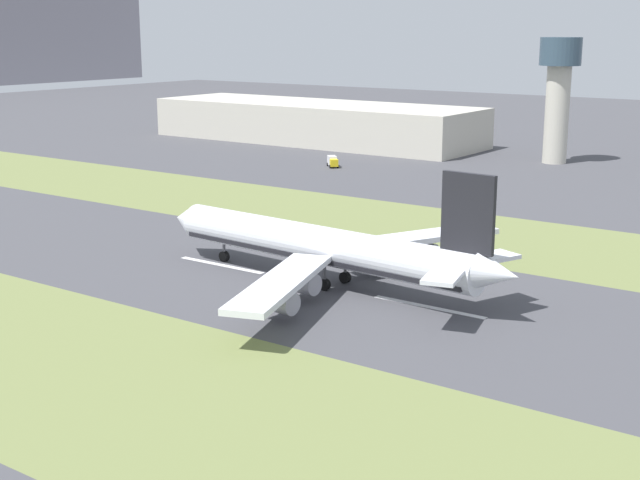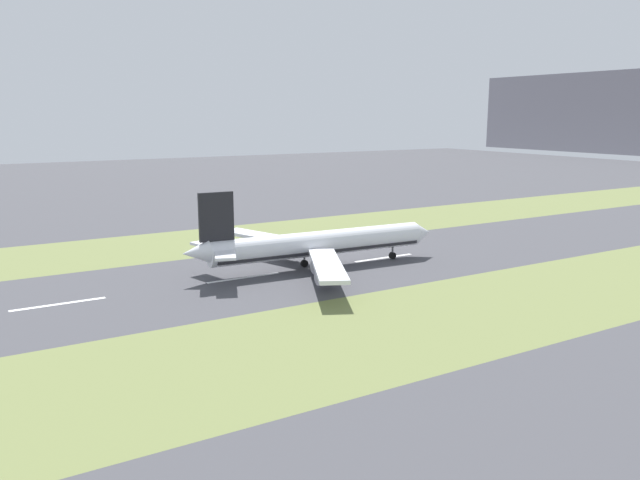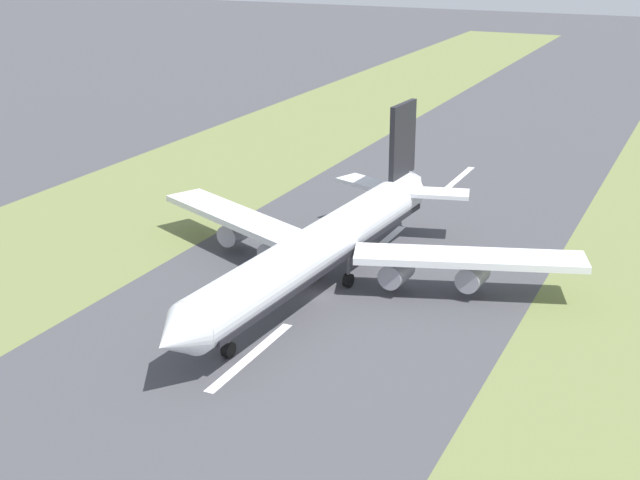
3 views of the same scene
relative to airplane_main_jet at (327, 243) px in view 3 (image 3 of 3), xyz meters
The scene contains 6 objects.
ground_plane 7.06m from the airplane_main_jet, 101.81° to the left, with size 800.00×800.00×0.00m, color #424247.
grass_median_east 44.80m from the airplane_main_jet, ahead, with size 40.00×600.00×0.01m, color olive.
centreline_dash_near 58.41m from the airplane_main_jet, 90.74° to the right, with size 1.20×18.00×0.01m, color silver.
centreline_dash_mid 19.09m from the airplane_main_jet, 92.39° to the right, with size 1.20×18.00×0.01m, color silver.
centreline_dash_far 22.73m from the airplane_main_jet, 91.97° to the left, with size 1.20×18.00×0.01m, color silver.
airplane_main_jet is the anchor object (origin of this frame).
Camera 3 is at (-43.91, 95.18, 44.97)m, focal length 50.00 mm.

